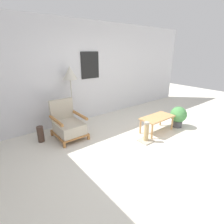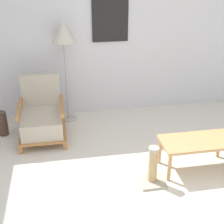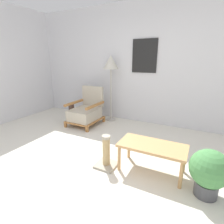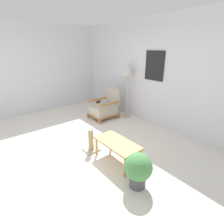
% 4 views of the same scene
% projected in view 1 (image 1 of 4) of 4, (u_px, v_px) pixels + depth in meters
% --- Properties ---
extents(ground_plane, '(14.00, 14.00, 0.00)m').
position_uv_depth(ground_plane, '(157.00, 152.00, 3.53)').
color(ground_plane, silver).
extents(wall_back, '(8.00, 0.09, 2.70)m').
position_uv_depth(wall_back, '(89.00, 72.00, 4.93)').
color(wall_back, silver).
rests_on(wall_back, ground_plane).
extents(armchair, '(0.64, 0.77, 0.86)m').
position_uv_depth(armchair, '(68.00, 125.00, 4.06)').
color(armchair, '#B2753D').
rests_on(armchair, ground_plane).
extents(floor_lamp, '(0.36, 0.36, 1.58)m').
position_uv_depth(floor_lamp, '(70.00, 76.00, 4.32)').
color(floor_lamp, '#B7B2A8').
rests_on(floor_lamp, ground_plane).
extents(coffee_table, '(0.88, 0.44, 0.40)m').
position_uv_depth(coffee_table, '(157.00, 119.00, 4.32)').
color(coffee_table, tan).
rests_on(coffee_table, ground_plane).
extents(vase, '(0.14, 0.14, 0.36)m').
position_uv_depth(vase, '(41.00, 134.00, 3.88)').
color(vase, '#473328').
rests_on(vase, ground_plane).
extents(potted_plant, '(0.42, 0.42, 0.56)m').
position_uv_depth(potted_plant, '(178.00, 116.00, 4.60)').
color(potted_plant, '#4C4C51').
rests_on(potted_plant, ground_plane).
extents(scratching_post, '(0.29, 0.29, 0.47)m').
position_uv_depth(scratching_post, '(146.00, 134.00, 3.89)').
color(scratching_post, '#B2A893').
rests_on(scratching_post, ground_plane).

